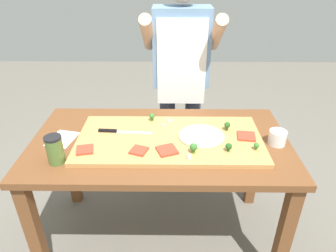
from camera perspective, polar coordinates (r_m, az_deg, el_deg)
The scene contains 21 objects.
ground_plane at distance 2.33m, azimuth -1.22°, elevation -19.40°, with size 8.00×8.00×0.00m, color #6B665B.
prep_table at distance 1.87m, azimuth -1.44°, elevation -5.46°, with size 1.51×0.82×0.80m.
cutting_board at distance 1.79m, azimuth 0.30°, elevation -2.50°, with size 1.07×0.52×0.03m, color tan.
chefs_knife at distance 1.85m, azimuth -9.36°, elevation -0.98°, with size 0.33×0.04×0.02m.
pizza_whole_white_garlic at distance 1.79m, azimuth 6.27°, elevation -1.81°, with size 0.27×0.27×0.02m.
pizza_slice_near_right at distance 1.66m, azimuth -5.45°, elevation -4.57°, with size 0.08×0.08×0.01m, color #BC3D28.
pizza_slice_center at distance 1.72m, azimuth -15.23°, elevation -4.29°, with size 0.09×0.09×0.01m, color #BC3D28.
pizza_slice_far_left at distance 1.84m, azimuth 14.38°, elevation -1.85°, with size 0.10×0.10×0.01m, color #BC3D28.
pizza_slice_far_right at distance 1.66m, azimuth -0.19°, elevation -4.53°, with size 0.10×0.10×0.01m, color #BC3D28.
broccoli_floret_front_mid at distance 1.87m, azimuth 10.97°, elevation 0.11°, with size 0.04×0.04×0.05m.
broccoli_floret_back_mid at distance 1.94m, azimuth -3.01°, elevation 1.79°, with size 0.03×0.03×0.05m.
broccoli_floret_back_right at distance 1.68m, azimuth 11.24°, elevation -3.79°, with size 0.04×0.04×0.05m.
broccoli_floret_center_left at distance 1.73m, azimuth 16.14°, elevation -3.54°, with size 0.03×0.03×0.04m.
broccoli_floret_center_right at distance 1.64m, azimuth 4.79°, elevation -3.97°, with size 0.04×0.04×0.06m.
cheese_crumble_a at distance 1.94m, azimuth 0.35°, elevation 0.97°, with size 0.02×0.02×0.02m, color white.
cheese_crumble_b at distance 1.89m, azimuth -0.91°, elevation 0.12°, with size 0.01×0.01×0.01m, color silver.
cheese_crumble_c at distance 1.60m, azimuth 3.89°, elevation -5.76°, with size 0.02×0.02×0.02m, color white.
flour_cup at distance 1.86m, azimuth 19.68°, elevation -2.17°, with size 0.10×0.10×0.08m.
sauce_jar at distance 1.68m, azimuth -20.32°, elevation -4.15°, with size 0.09×0.09×0.16m.
recipe_note at distance 1.92m, azimuth -19.07°, elevation -2.23°, with size 0.14×0.18×0.00m, color white.
cook_center at distance 2.28m, azimuth 2.43°, elevation 10.06°, with size 0.54×0.39×1.67m.
Camera 1 is at (0.06, -1.53, 1.76)m, focal length 32.72 mm.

